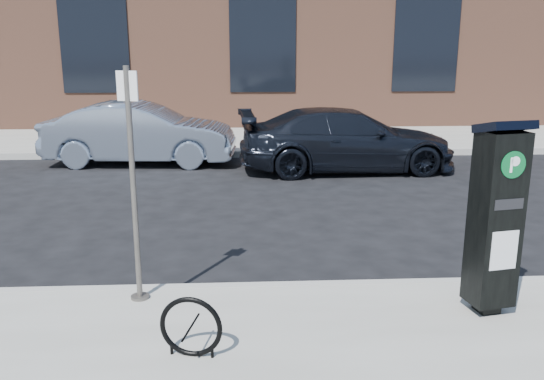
{
  "coord_description": "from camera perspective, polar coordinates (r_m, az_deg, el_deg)",
  "views": [
    {
      "loc": [
        -0.67,
        -5.87,
        2.72
      ],
      "look_at": [
        -0.33,
        0.5,
        1.09
      ],
      "focal_mm": 38.0,
      "sensor_mm": 36.0,
      "label": 1
    }
  ],
  "objects": [
    {
      "name": "ground",
      "position": [
        6.51,
        3.17,
        -10.37
      ],
      "size": [
        120.0,
        120.0,
        0.0
      ],
      "primitive_type": "plane",
      "color": "black",
      "rests_on": "ground"
    },
    {
      "name": "sidewalk_far",
      "position": [
        20.06,
        -1.12,
        6.81
      ],
      "size": [
        60.0,
        12.0,
        0.15
      ],
      "primitive_type": "cube",
      "color": "gray",
      "rests_on": "ground"
    },
    {
      "name": "curb_near",
      "position": [
        6.46,
        3.2,
        -9.84
      ],
      "size": [
        60.0,
        0.12,
        0.16
      ],
      "primitive_type": "cube",
      "color": "#9E9B93",
      "rests_on": "ground"
    },
    {
      "name": "curb_far",
      "position": [
        14.16,
        -0.29,
        3.62
      ],
      "size": [
        60.0,
        0.12,
        0.16
      ],
      "primitive_type": "cube",
      "color": "#9E9B93",
      "rests_on": "ground"
    },
    {
      "name": "building",
      "position": [
        22.92,
        -1.44,
        17.96
      ],
      "size": [
        28.0,
        10.05,
        8.25
      ],
      "color": "brown",
      "rests_on": "ground"
    },
    {
      "name": "parking_kiosk",
      "position": [
        5.85,
        21.28,
        -2.43
      ],
      "size": [
        0.5,
        0.46,
        1.91
      ],
      "rotation": [
        0.0,
        0.0,
        0.19
      ],
      "color": "black",
      "rests_on": "sidewalk_near"
    },
    {
      "name": "sign_pole",
      "position": [
        5.84,
        -13.56,
        0.14
      ],
      "size": [
        0.21,
        0.19,
        2.37
      ],
      "rotation": [
        0.0,
        0.0,
        -0.25
      ],
      "color": "#4A4641",
      "rests_on": "sidewalk_near"
    },
    {
      "name": "bike_rack",
      "position": [
        4.99,
        -8.04,
        -13.31
      ],
      "size": [
        0.54,
        0.16,
        0.54
      ],
      "rotation": [
        0.0,
        0.0,
        -0.21
      ],
      "color": "black",
      "rests_on": "sidewalk_near"
    },
    {
      "name": "car_silver",
      "position": [
        13.6,
        -12.91,
        5.51
      ],
      "size": [
        4.38,
        1.77,
        1.41
      ],
      "primitive_type": "imported",
      "rotation": [
        0.0,
        0.0,
        1.51
      ],
      "color": "gray",
      "rests_on": "ground"
    },
    {
      "name": "car_dark",
      "position": [
        12.65,
        7.4,
        4.97
      ],
      "size": [
        4.75,
        2.12,
        1.35
      ],
      "primitive_type": "imported",
      "rotation": [
        0.0,
        0.0,
        1.62
      ],
      "color": "black",
      "rests_on": "ground"
    }
  ]
}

